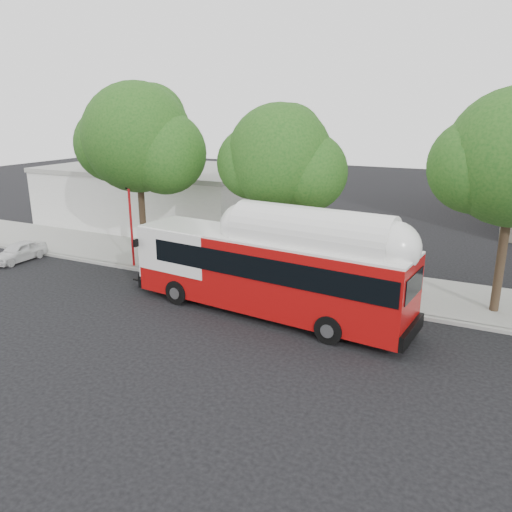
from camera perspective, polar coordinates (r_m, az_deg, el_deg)
The scene contains 10 objects.
ground at distance 20.02m, azimuth -1.76°, elevation -7.99°, with size 120.00×120.00×0.00m, color black.
sidewalk at distance 25.52m, azimuth 5.03°, elevation -2.38°, with size 60.00×5.00×0.15m, color gray.
curb_strip at distance 23.25m, azimuth 2.71°, elevation -4.24°, with size 60.00×0.30×0.15m, color gray.
red_curb_segment at distance 24.50m, azimuth -3.75°, elevation -3.15°, with size 10.00×0.32×0.16m, color maroon.
street_tree_left at distance 27.63m, azimuth -12.52°, elevation 12.58°, with size 6.67×5.80×9.74m.
street_tree_mid at distance 24.09m, azimuth 3.65°, elevation 10.75°, with size 5.75×5.00×8.62m.
low_commercial_bldg at distance 38.10m, azimuth -10.78°, elevation 6.88°, with size 16.20×10.20×4.25m.
transit_bus at distance 20.53m, azimuth 1.48°, elevation -2.03°, with size 13.03×3.89×3.80m.
parked_car at distance 31.19m, azimuth -25.47°, elevation 0.46°, with size 3.24×1.31×1.10m, color silver.
signal_pole at distance 27.27m, azimuth -14.08°, elevation 3.40°, with size 0.13×0.44×4.60m.
Camera 1 is at (8.52, -16.12, 8.26)m, focal length 35.00 mm.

